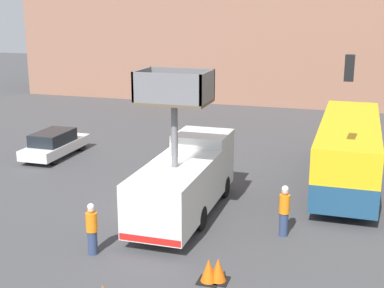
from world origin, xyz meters
TOP-DOWN VIEW (x-y plane):
  - ground_plane at (0.00, 0.00)m, footprint 120.00×120.00m
  - utility_truck at (1.11, -0.52)m, footprint 2.50×7.33m
  - city_bus at (7.07, 5.29)m, footprint 2.57×10.66m
  - road_worker_near_truck at (-0.75, -4.75)m, footprint 0.38×0.38m
  - road_worker_directing at (5.10, -1.37)m, footprint 0.38×0.38m
  - traffic_cone_mid_road at (3.69, -5.25)m, footprint 0.65×0.65m
  - traffic_cone_far_side at (3.43, -5.37)m, footprint 0.64×0.64m
  - parked_car_curbside at (-8.28, 5.26)m, footprint 1.75×4.62m

SIDE VIEW (x-z plane):
  - ground_plane at x=0.00m, z-range 0.00..0.00m
  - traffic_cone_far_side at x=3.43m, z-range -0.02..0.71m
  - traffic_cone_mid_road at x=3.69m, z-range -0.02..0.72m
  - parked_car_curbside at x=-8.28m, z-range 0.01..1.46m
  - road_worker_near_truck at x=-0.75m, z-range 0.00..1.79m
  - road_worker_directing at x=5.10m, z-range 0.01..1.91m
  - utility_truck at x=1.11m, z-range -1.38..4.47m
  - city_bus at x=7.07m, z-range 0.27..3.22m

